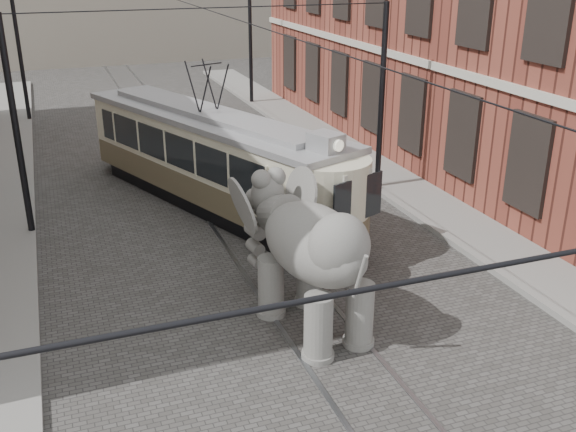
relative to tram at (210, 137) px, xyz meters
name	(u,v)px	position (x,y,z in m)	size (l,w,h in m)	color
ground	(295,299)	(0.29, -6.47, -2.20)	(120.00, 120.00, 0.00)	#413F3C
tram_rails	(295,299)	(0.29, -6.47, -2.19)	(1.54, 80.00, 0.02)	slate
sidewalk_right	(512,257)	(6.29, -6.47, -2.12)	(2.00, 60.00, 0.15)	slate
catenary	(224,122)	(0.09, -1.47, 0.80)	(11.00, 30.20, 6.00)	black
tram	(210,137)	(0.00, 0.00, 0.00)	(2.29, 11.08, 4.40)	beige
elephant	(314,264)	(0.21, -7.78, -0.68)	(2.73, 4.95, 3.03)	#605D59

